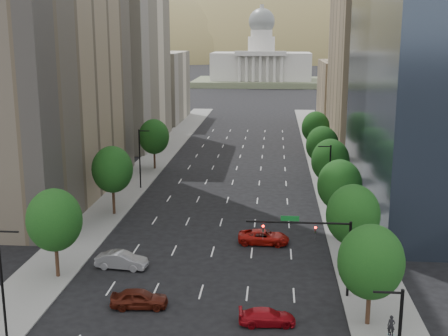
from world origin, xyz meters
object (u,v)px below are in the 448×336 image
(capitol, at_px, (261,66))
(car_silver, at_px, (122,260))
(traffic_signal, at_px, (321,241))
(cyclist, at_px, (391,333))
(car_red_far, at_px, (264,237))
(car_maroon, at_px, (139,298))
(car_red_near, at_px, (267,317))

(capitol, height_order, car_silver, capitol)
(traffic_signal, height_order, cyclist, traffic_signal)
(capitol, xyz_separation_m, cyclist, (15.29, -227.42, -7.73))
(traffic_signal, distance_m, car_red_far, 14.59)
(car_maroon, bearing_deg, car_red_near, -105.80)
(car_red_near, xyz_separation_m, car_red_far, (-0.64, 18.49, 0.12))
(capitol, xyz_separation_m, car_red_near, (6.02, -225.28, -7.92))
(capitol, relative_size, car_red_far, 10.62)
(traffic_signal, distance_m, cyclist, 10.04)
(traffic_signal, bearing_deg, car_red_near, -129.00)
(cyclist, bearing_deg, car_red_near, 177.62)
(cyclist, bearing_deg, car_maroon, 178.82)
(capitol, relative_size, cyclist, 28.72)
(car_red_near, xyz_separation_m, car_silver, (-14.53, 10.32, 0.18))
(car_maroon, bearing_deg, capitol, -6.29)
(capitol, xyz_separation_m, car_maroon, (-4.83, -223.22, -7.75))
(traffic_signal, distance_m, car_red_near, 8.47)
(traffic_signal, bearing_deg, capitol, 92.74)
(traffic_signal, xyz_separation_m, capitol, (-10.53, 219.71, 3.40))
(traffic_signal, relative_size, cyclist, 4.37)
(car_silver, bearing_deg, car_red_far, -54.01)
(car_red_near, relative_size, car_maroon, 0.94)
(cyclist, bearing_deg, capitol, 104.45)
(car_silver, xyz_separation_m, car_red_far, (13.88, 8.17, -0.06))
(car_maroon, relative_size, cyclist, 2.32)
(car_red_near, relative_size, cyclist, 2.18)
(car_silver, height_order, car_red_far, car_silver)
(capitol, height_order, car_maroon, capitol)
(capitol, distance_m, cyclist, 228.06)
(traffic_signal, relative_size, car_red_near, 2.00)
(car_red_near, bearing_deg, car_red_far, -3.61)
(car_red_near, bearing_deg, car_maroon, 73.65)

